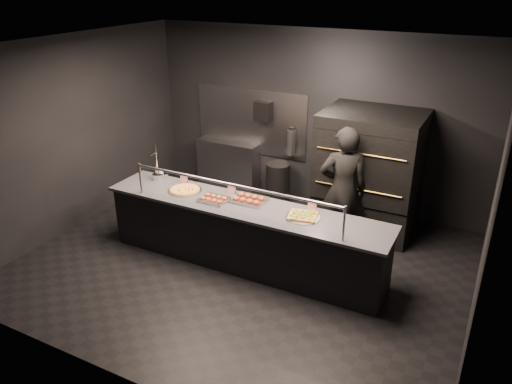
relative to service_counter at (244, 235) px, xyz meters
The scene contains 15 objects.
room 1.03m from the service_counter, 115.57° to the left, with size 6.04×6.00×3.00m.
service_counter is the anchor object (origin of this frame).
pizza_oven 2.30m from the service_counter, 57.73° to the left, with size 1.50×1.23×1.91m.
prep_shelf 2.82m from the service_counter, 124.59° to the left, with size 1.20×0.35×0.90m, color #99999E.
towel_dispenser 2.78m from the service_counter, 110.63° to the left, with size 0.30×0.20×0.35m, color black.
fire_extinguisher 2.50m from the service_counter, 98.30° to the left, with size 0.14×0.14×0.51m.
beer_tap 1.73m from the service_counter, behind, with size 0.16×0.23×0.61m.
round_pizza 1.10m from the service_counter, behind, with size 0.50×0.50×0.03m.
slider_tray_a 0.65m from the service_counter, behind, with size 0.44×0.35×0.06m.
slider_tray_b 0.51m from the service_counter, 90.10° to the left, with size 0.48×0.36×0.07m.
square_pizza 0.97m from the service_counter, ahead, with size 0.45×0.45×0.05m.
condiment_jar 1.66m from the service_counter, 169.78° to the left, with size 0.16×0.06×0.10m.
tent_cards 0.64m from the service_counter, 126.89° to the left, with size 2.17×0.04×0.15m.
trash_bin 2.18m from the service_counter, 102.41° to the left, with size 0.43×0.43×0.72m, color black.
worker 1.58m from the service_counter, 46.39° to the left, with size 0.69×0.45×1.88m, color black.
Camera 1 is at (2.95, -5.34, 3.85)m, focal length 35.00 mm.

